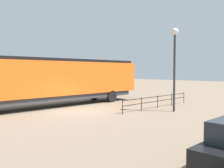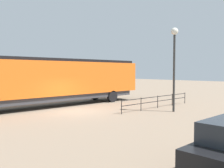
# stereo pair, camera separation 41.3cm
# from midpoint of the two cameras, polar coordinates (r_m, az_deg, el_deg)

# --- Properties ---
(ground_plane) EXTENTS (120.00, 120.00, 0.00)m
(ground_plane) POSITION_cam_midpoint_polar(r_m,az_deg,el_deg) (18.69, -7.32, -6.26)
(ground_plane) COLOR #84705B
(locomotive) EXTENTS (2.93, 17.64, 4.03)m
(locomotive) POSITION_cam_midpoint_polar(r_m,az_deg,el_deg) (21.77, -11.59, 1.03)
(locomotive) COLOR orange
(locomotive) RESTS_ON ground_plane
(lamp_post) EXTENTS (0.52, 0.52, 6.14)m
(lamp_post) POSITION_cam_midpoint_polar(r_m,az_deg,el_deg) (18.87, 14.68, 7.00)
(lamp_post) COLOR #2D2D2D
(lamp_post) RESTS_ON ground_plane
(platform_fence) EXTENTS (0.05, 8.44, 1.01)m
(platform_fence) POSITION_cam_midpoint_polar(r_m,az_deg,el_deg) (20.52, 10.99, -3.57)
(platform_fence) COLOR black
(platform_fence) RESTS_ON ground_plane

